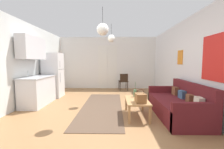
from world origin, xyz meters
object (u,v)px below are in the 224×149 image
at_px(pendant_lamp_near, 103,29).
at_px(handbag, 140,98).
at_px(pendant_lamp_far, 111,38).
at_px(coffee_table, 137,102).
at_px(refrigerator, 53,75).
at_px(couch, 179,106).
at_px(accent_chair, 123,81).
at_px(bamboo_vase, 135,93).

bearing_deg(pendant_lamp_near, handbag, -6.44).
distance_m(handbag, pendant_lamp_far, 2.36).
xyz_separation_m(coffee_table, refrigerator, (-2.94, 1.98, 0.48)).
relative_size(handbag, refrigerator, 0.18).
relative_size(couch, coffee_table, 2.03).
xyz_separation_m(couch, accent_chair, (-1.20, 3.31, 0.19)).
distance_m(refrigerator, pendant_lamp_far, 2.70).
bearing_deg(accent_chair, refrigerator, 17.40).
xyz_separation_m(bamboo_vase, pendant_lamp_near, (-0.84, -0.47, 1.59)).
bearing_deg(pendant_lamp_near, couch, 5.31).
bearing_deg(handbag, pendant_lamp_near, 173.56).
bearing_deg(coffee_table, bamboo_vase, 89.77).
height_order(accent_chair, pendant_lamp_far, pendant_lamp_far).
relative_size(accent_chair, pendant_lamp_far, 1.33).
distance_m(couch, pendant_lamp_near, 2.65).
bearing_deg(pendant_lamp_far, bamboo_vase, -56.22).
bearing_deg(refrigerator, pendant_lamp_near, -45.41).
distance_m(coffee_table, pendant_lamp_far, 2.31).
distance_m(refrigerator, pendant_lamp_near, 3.26).
xyz_separation_m(couch, refrigerator, (-4.01, 1.96, 0.58)).
bearing_deg(handbag, coffee_table, 99.62).
relative_size(couch, pendant_lamp_far, 3.21).
bearing_deg(handbag, refrigerator, 143.14).
xyz_separation_m(coffee_table, pendant_lamp_far, (-0.67, 1.32, 1.77)).
distance_m(couch, pendant_lamp_far, 2.86).
relative_size(coffee_table, accent_chair, 1.19).
height_order(bamboo_vase, handbag, bamboo_vase).
xyz_separation_m(coffee_table, bamboo_vase, (0.00, 0.32, 0.15)).
height_order(couch, pendant_lamp_near, pendant_lamp_near).
distance_m(bamboo_vase, handbag, 0.58).
xyz_separation_m(bamboo_vase, pendant_lamp_far, (-0.67, 1.00, 1.62)).
bearing_deg(couch, coffee_table, -178.91).
height_order(handbag, pendant_lamp_far, pendant_lamp_far).
relative_size(coffee_table, refrigerator, 0.56).
distance_m(refrigerator, accent_chair, 3.14).
height_order(coffee_table, handbag, handbag).
relative_size(handbag, pendant_lamp_far, 0.52).
xyz_separation_m(couch, handbag, (-1.02, -0.28, 0.26)).
distance_m(coffee_table, handbag, 0.31).
xyz_separation_m(accent_chair, pendant_lamp_far, (-0.53, -2.01, 1.67)).
bearing_deg(pendant_lamp_near, accent_chair, 78.66).
bearing_deg(accent_chair, bamboo_vase, 84.36).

